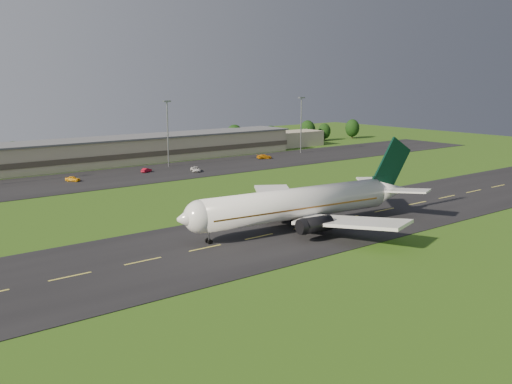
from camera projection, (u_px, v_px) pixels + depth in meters
ground at (348, 218)px, 111.35m from camera, size 360.00×360.00×0.00m
taxiway at (348, 218)px, 111.34m from camera, size 220.00×30.00×0.10m
apron at (167, 172)px, 167.19m from camera, size 260.00×30.00×0.10m
airliner at (299, 204)px, 102.68m from camera, size 51.23×41.94×15.57m
terminal at (148, 149)px, 189.02m from camera, size 145.00×16.00×8.40m
light_mast_centre at (167, 126)px, 173.92m from camera, size 2.40×1.20×20.35m
light_mast_east at (301, 118)px, 206.93m from camera, size 2.40×1.20×20.35m
tree_line at (199, 139)px, 211.21m from camera, size 195.09×8.46×9.48m
service_vehicle_a at (73, 179)px, 150.80m from camera, size 3.66×4.17×1.36m
service_vehicle_b at (146, 170)px, 165.61m from camera, size 3.85×2.78×1.21m
service_vehicle_c at (195, 169)px, 166.75m from camera, size 3.86×5.38×1.36m
service_vehicle_d at (264, 157)px, 193.40m from camera, size 5.56×3.65×1.50m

